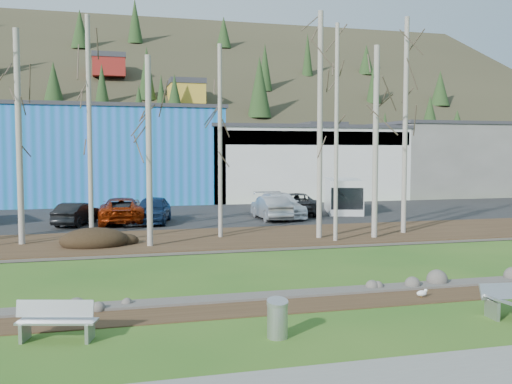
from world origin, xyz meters
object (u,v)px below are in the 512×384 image
object	(u,v)px
car_1	(76,214)
car_3	(133,212)
car_4	(153,210)
car_2	(121,210)
van_white	(343,196)
car_8	(125,212)
seagull	(422,293)
car_5	(271,208)
bench_intact	(57,321)
litter_bin	(277,320)
car_6	(295,204)
car_7	(280,205)

from	to	relation	value
car_1	car_3	world-z (taller)	car_1
car_4	car_3	bearing A→B (deg)	-178.24
car_2	car_4	xyz separation A→B (m)	(1.82, -0.36, 0.03)
car_3	van_white	world-z (taller)	van_white
van_white	car_8	bearing A→B (deg)	-153.35
seagull	car_2	size ratio (longest dim) A/B	0.07
car_3	car_5	xyz separation A→B (m)	(8.51, -0.34, 0.11)
bench_intact	car_1	world-z (taller)	car_1
litter_bin	van_white	size ratio (longest dim) A/B	0.15
litter_bin	car_2	bearing A→B (deg)	97.85
car_2	car_8	bearing A→B (deg)	134.11
car_6	car_8	xyz separation A→B (m)	(-11.40, -2.18, -0.08)
seagull	car_8	xyz separation A→B (m)	(-8.14, 19.55, 0.65)
bench_intact	car_1	bearing A→B (deg)	106.59
car_8	litter_bin	bearing A→B (deg)	117.14
car_1	car_8	bearing A→B (deg)	-160.28
car_5	van_white	xyz separation A→B (m)	(6.08, 2.73, 0.42)
seagull	van_white	xyz separation A→B (m)	(6.92, 22.01, 1.16)
car_4	car_6	size ratio (longest dim) A/B	0.89
car_3	car_8	bearing A→B (deg)	-179.99
car_6	van_white	size ratio (longest dim) A/B	0.92
bench_intact	car_6	xyz separation A→B (m)	(13.58, 22.99, 0.42)
litter_bin	car_3	distance (m)	22.18
car_4	van_white	distance (m)	13.70
car_1	car_3	bearing A→B (deg)	-159.04
car_4	car_7	world-z (taller)	car_4
litter_bin	car_7	xyz separation A→B (m)	(6.98, 22.70, 0.51)
litter_bin	car_6	size ratio (longest dim) A/B	0.16
car_3	car_7	size ratio (longest dim) A/B	0.81
car_5	car_6	xyz separation A→B (m)	(2.42, 2.44, -0.01)
car_3	car_4	world-z (taller)	car_4
car_5	car_8	distance (m)	8.98
car_8	van_white	world-z (taller)	van_white
bench_intact	car_3	size ratio (longest dim) A/B	0.43
car_2	car_3	distance (m)	0.70
car_2	car_3	size ratio (longest dim) A/B	1.26
bench_intact	litter_bin	world-z (taller)	bench_intact
car_6	seagull	bearing A→B (deg)	88.25
car_3	car_6	xyz separation A→B (m)	(10.93, 2.11, 0.10)
car_2	car_8	xyz separation A→B (m)	(0.20, -0.22, -0.11)
car_3	car_6	size ratio (longest dim) A/B	0.83
car_3	litter_bin	bearing A→B (deg)	-92.22
car_2	car_8	world-z (taller)	car_2
car_6	car_7	bearing A→B (deg)	49.79
car_4	car_7	xyz separation A→B (m)	(8.23, 0.86, -0.01)
bench_intact	car_7	size ratio (longest dim) A/B	0.35
seagull	car_2	bearing A→B (deg)	113.26
car_5	bench_intact	bearing A→B (deg)	61.74
car_5	car_6	world-z (taller)	car_5
car_1	car_6	xyz separation A→B (m)	(14.17, 2.18, 0.08)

